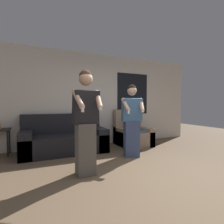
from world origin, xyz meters
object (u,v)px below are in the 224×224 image
Objects in this scene: couch at (64,139)px; person_left at (86,121)px; person_right at (132,121)px; armchair at (132,134)px.

person_left reaches higher than couch.
couch is 1.15× the size of person_left.
couch is 1.78m from person_right.
armchair is 0.63× the size of person_right.
person_right is at bearing -37.63° from couch.
armchair is at bearing -0.30° from couch.
couch is 1.76m from person_left.
couch is at bearing 93.65° from person_left.
person_left is at bearing -86.35° from couch.
couch is at bearing 142.37° from person_right.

